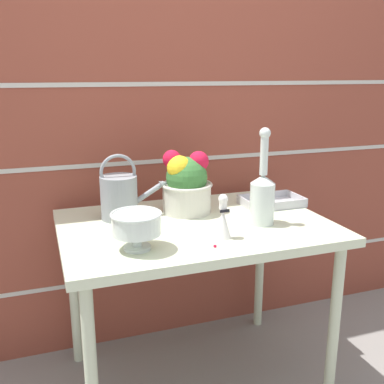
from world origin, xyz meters
The scene contains 10 objects.
ground_plane centered at (0.00, 0.00, 0.00)m, with size 12.00×12.00×0.00m, color gray.
brick_wall centered at (0.00, 0.46, 1.10)m, with size 3.60×0.08×2.20m.
patio_table centered at (0.00, 0.00, 0.66)m, with size 1.08×0.75×0.74m.
watering_can centered at (-0.27, 0.16, 0.84)m, with size 0.30×0.15×0.27m.
crystal_pedestal_bowl centered at (-0.28, -0.20, 0.83)m, with size 0.18×0.18×0.13m.
flower_planter centered at (0.01, 0.15, 0.87)m, with size 0.22×0.22×0.27m.
glass_decanter centered at (0.25, -0.10, 0.86)m, with size 0.10×0.10×0.39m.
figurine_vase centered at (0.04, -0.19, 0.81)m, with size 0.06×0.06×0.17m.
wire_tray centered at (0.42, 0.12, 0.75)m, with size 0.27×0.18×0.04m.
fallen_petal centered at (-0.02, -0.27, 0.74)m, with size 0.01×0.01×0.01m.
Camera 1 is at (-0.59, -1.63, 1.34)m, focal length 42.00 mm.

